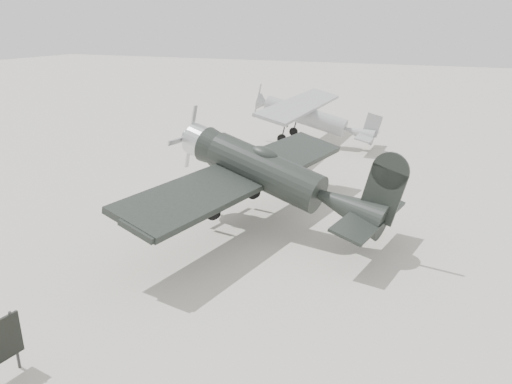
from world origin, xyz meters
TOP-DOWN VIEW (x-y plane):
  - ground at (0.00, 0.00)m, footprint 160.00×160.00m
  - lowwing_monoplane at (1.78, 1.84)m, footprint 8.92×12.42m
  - highwing_monoplane at (-1.12, 15.38)m, footprint 7.99×11.17m
  - sign_board at (-0.71, -8.23)m, footprint 0.19×1.02m

SIDE VIEW (x-z plane):
  - ground at x=0.00m, z-range 0.00..0.00m
  - sign_board at x=-0.71m, z-range 0.14..1.61m
  - highwing_monoplane at x=-1.12m, z-range 0.40..3.60m
  - lowwing_monoplane at x=1.78m, z-range 0.12..4.10m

